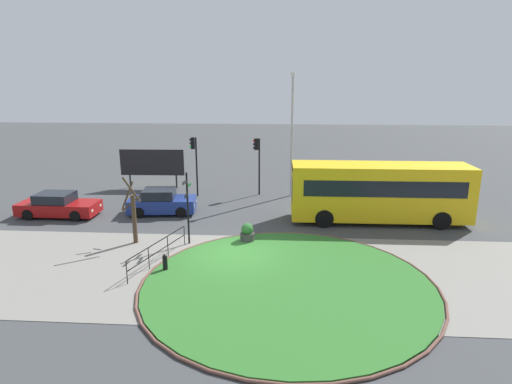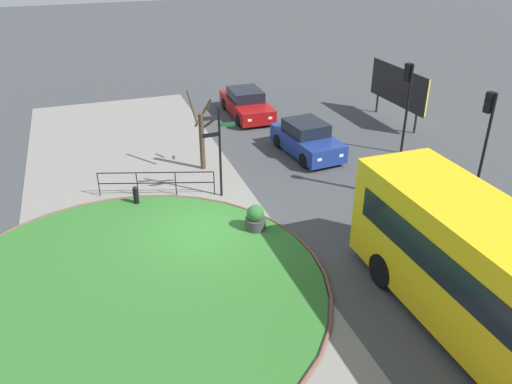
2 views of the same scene
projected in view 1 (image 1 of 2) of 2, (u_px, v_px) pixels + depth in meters
The scene contains 16 objects.
ground at pixel (234, 255), 19.74m from camera, with size 120.00×120.00×0.00m, color #3D3F42.
sidewalk_paving at pixel (230, 272), 18.03m from camera, with size 32.00×8.48×0.02m, color gray.
grass_island at pixel (288, 284), 16.84m from camera, with size 11.36×11.36×0.10m, color #2D6B28.
grass_kerb_ring at pixel (288, 284), 16.84m from camera, with size 11.67×11.67×0.11m, color brown.
signpost_directional at pixel (188, 204), 20.58m from camera, with size 0.15×1.23×3.61m.
bollard_foreground at pixel (165, 263), 17.97m from camera, with size 0.21×0.21×0.78m.
railing_grass_edge at pixel (158, 249), 18.77m from camera, with size 1.36×4.24×1.00m.
bus_yellow at pixel (379, 192), 23.96m from camera, with size 9.81×2.60×3.30m.
car_near_lane at pixel (58, 206), 25.23m from camera, with size 4.59×1.94×1.41m.
car_far_lane at pixel (162, 202), 25.74m from camera, with size 4.10×2.17×1.51m.
traffic_light_near at pixel (194, 154), 29.06m from camera, with size 0.48×0.32×4.07m.
traffic_light_far at pixel (257, 154), 29.42m from camera, with size 0.49×0.31×3.96m.
lamppost_tall at pixel (292, 132), 28.73m from camera, with size 0.32×0.32×8.27m.
billboard_left at pixel (152, 163), 31.51m from camera, with size 4.73×0.28×2.90m.
planter_near_signpost at pixel (247, 234), 21.23m from camera, with size 0.71×0.71×0.98m.
street_tree_bare at pixel (133, 213), 20.87m from camera, with size 1.19×1.20×3.45m.
Camera 1 is at (2.19, -18.24, 7.84)m, focal length 30.09 mm.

